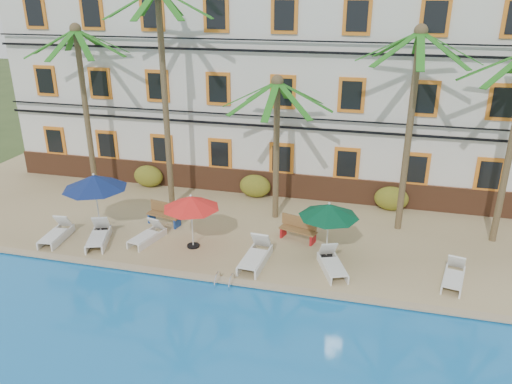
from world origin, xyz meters
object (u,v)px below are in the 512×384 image
(bench_right, at_px, (299,229))
(palm_d, at_px, (412,104))
(umbrella_red, at_px, (191,203))
(bench_left, at_px, (165,213))
(umbrella_blue, at_px, (94,182))
(lounger_c, at_px, (148,235))
(palm_a, at_px, (83,88))
(lounger_f, at_px, (454,276))
(umbrella_green, at_px, (329,211))
(lounger_b, at_px, (99,236))
(palm_b, at_px, (163,73))
(lounger_a, at_px, (57,233))
(pool_ladder, at_px, (225,283))
(lounger_d, at_px, (256,256))
(lounger_e, at_px, (332,264))
(palm_c, at_px, (277,126))

(bench_right, bearing_deg, palm_d, 27.43)
(umbrella_red, bearing_deg, bench_left, 138.73)
(umbrella_blue, height_order, lounger_c, umbrella_blue)
(palm_a, xyz_separation_m, lounger_f, (15.97, -4.30, -4.82))
(umbrella_green, relative_size, lounger_c, 1.21)
(lounger_b, height_order, lounger_c, lounger_b)
(bench_right, bearing_deg, umbrella_blue, -170.37)
(palm_b, height_order, umbrella_green, palm_b)
(lounger_b, bearing_deg, bench_right, 16.25)
(lounger_a, bearing_deg, lounger_b, 6.10)
(bench_right, bearing_deg, lounger_c, -164.29)
(palm_b, relative_size, lounger_a, 5.10)
(pool_ladder, bearing_deg, palm_b, 127.37)
(palm_a, xyz_separation_m, lounger_d, (9.19, -4.66, -4.77))
(palm_d, height_order, pool_ladder, palm_d)
(palm_d, bearing_deg, umbrella_blue, -164.19)
(palm_d, height_order, lounger_c, palm_d)
(umbrella_blue, distance_m, lounger_d, 7.07)
(palm_b, height_order, palm_d, palm_b)
(lounger_e, bearing_deg, lounger_c, 176.26)
(palm_b, xyz_separation_m, lounger_d, (4.98, -4.10, -5.69))
(palm_b, bearing_deg, lounger_e, -27.01)
(palm_b, bearing_deg, umbrella_green, -21.95)
(lounger_a, xyz_separation_m, lounger_d, (8.07, 0.13, 0.04))
(palm_c, relative_size, lounger_f, 3.33)
(palm_c, distance_m, bench_right, 4.24)
(umbrella_blue, distance_m, bench_left, 3.15)
(lounger_a, xyz_separation_m, lounger_b, (1.74, 0.19, 0.01))
(lounger_d, bearing_deg, palm_d, 40.18)
(bench_right, relative_size, pool_ladder, 2.11)
(umbrella_blue, bearing_deg, bench_left, 31.56)
(palm_d, height_order, umbrella_blue, palm_d)
(bench_left, bearing_deg, lounger_a, -145.90)
(palm_a, relative_size, bench_left, 5.04)
(lounger_f, bearing_deg, palm_d, 114.44)
(lounger_f, bearing_deg, lounger_a, -178.10)
(umbrella_green, height_order, lounger_b, umbrella_green)
(bench_right, bearing_deg, lounger_e, -53.62)
(lounger_c, height_order, lounger_d, lounger_d)
(palm_a, height_order, palm_d, palm_d)
(lounger_a, height_order, lounger_d, lounger_d)
(lounger_c, bearing_deg, lounger_f, -1.39)
(umbrella_green, relative_size, lounger_b, 1.09)
(umbrella_green, bearing_deg, palm_b, 158.05)
(palm_c, xyz_separation_m, umbrella_green, (2.58, -2.99, -2.17))
(lounger_b, height_order, lounger_e, lounger_b)
(bench_left, bearing_deg, lounger_c, -90.89)
(palm_d, distance_m, lounger_d, 8.18)
(umbrella_red, bearing_deg, lounger_a, -171.83)
(palm_d, distance_m, lounger_f, 6.51)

